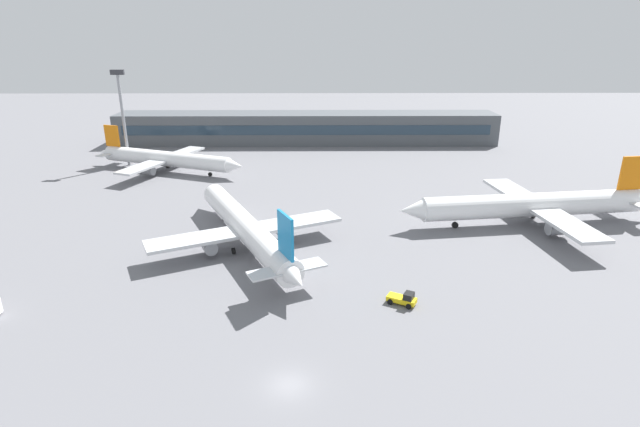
% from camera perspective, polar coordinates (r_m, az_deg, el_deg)
% --- Properties ---
extents(ground_plane, '(400.00, 400.00, 0.00)m').
position_cam_1_polar(ground_plane, '(86.13, -2.21, -1.88)').
color(ground_plane, slate).
extents(terminal_building, '(112.55, 12.13, 9.00)m').
position_cam_1_polar(terminal_building, '(153.62, -1.51, 9.66)').
color(terminal_building, '#4C5156').
rests_on(terminal_building, ground_plane).
extents(airplane_near, '(29.66, 41.07, 10.89)m').
position_cam_1_polar(airplane_near, '(79.62, -8.55, -1.41)').
color(airplane_near, white).
rests_on(airplane_near, ground_plane).
extents(airplane_mid, '(47.23, 33.14, 11.68)m').
position_cam_1_polar(airplane_mid, '(94.77, 22.75, 0.88)').
color(airplane_mid, white).
rests_on(airplane_mid, ground_plane).
extents(airplane_far, '(39.41, 28.28, 10.20)m').
position_cam_1_polar(airplane_far, '(126.78, -16.91, 5.93)').
color(airplane_far, white).
rests_on(airplane_far, ground_plane).
extents(baggage_tug_yellow, '(3.88, 3.07, 1.75)m').
position_cam_1_polar(baggage_tug_yellow, '(64.14, 9.44, -9.50)').
color(baggage_tug_yellow, yellow).
rests_on(baggage_tug_yellow, ground_plane).
extents(floodlight_tower_west, '(3.20, 0.80, 23.37)m').
position_cam_1_polar(floodlight_tower_west, '(134.37, -21.49, 10.77)').
color(floodlight_tower_west, gray).
rests_on(floodlight_tower_west, ground_plane).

